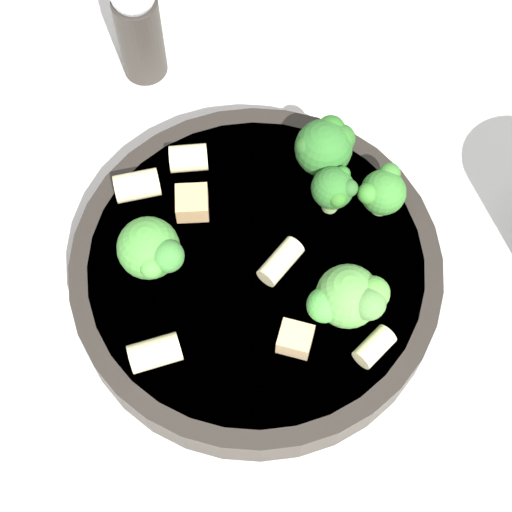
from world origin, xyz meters
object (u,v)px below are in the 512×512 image
Objects in this scene: broccoli_floret_0 at (350,297)px; chicken_chunk_0 at (195,200)px; broccoli_floret_4 at (382,191)px; rigatoni_0 at (189,158)px; rigatoni_4 at (374,347)px; pasta_bowl at (256,271)px; rigatoni_3 at (281,262)px; pepper_shaker at (138,25)px; rigatoni_2 at (137,186)px; broccoli_floret_1 at (151,250)px; broccoli_floret_2 at (325,146)px; broccoli_floret_3 at (334,189)px; chicken_chunk_1 at (295,339)px; rigatoni_1 at (150,348)px.

chicken_chunk_0 is at bearing -174.51° from broccoli_floret_0.
broccoli_floret_4 reaches higher than chicken_chunk_0.
rigatoni_4 is (0.17, -0.01, -0.00)m from rigatoni_0.
rigatoni_3 is at bearing 35.22° from pasta_bowl.
pasta_bowl is 0.08m from rigatoni_0.
pepper_shaker is (-0.10, 0.05, 0.01)m from rigatoni_0.
pepper_shaker is (-0.18, 0.07, 0.03)m from pasta_bowl.
rigatoni_2 is (-0.15, -0.03, -0.01)m from broccoli_floret_0.
rigatoni_0 is at bearing 119.54° from broccoli_floret_1.
rigatoni_4 is at bearing 7.01° from rigatoni_2.
broccoli_floret_0 is at bearing -39.97° from broccoli_floret_2.
rigatoni_4 is at bearing -16.16° from broccoli_floret_0.
rigatoni_3 is at bearing -84.84° from broccoli_floret_3.
broccoli_floret_0 is at bearing 75.86° from chicken_chunk_1.
pepper_shaker is at bearing 136.24° from rigatoni_2.
broccoli_floret_0 is (0.06, 0.01, 0.03)m from pasta_bowl.
broccoli_floret_3 is 0.12m from rigatoni_2.
broccoli_floret_2 is at bearing 101.61° from pasta_bowl.
broccoli_floret_3 is (0.05, 0.11, -0.00)m from broccoli_floret_1.
rigatoni_1 is at bearing -39.01° from rigatoni_2.
broccoli_floret_2 is at bearing 3.88° from pepper_shaker.
rigatoni_4 is 1.17× the size of chicken_chunk_0.
rigatoni_1 is at bearing -59.44° from chicken_chunk_0.
broccoli_floret_1 is at bearing -150.51° from broccoli_floret_0.
broccoli_floret_3 is 0.10m from chicken_chunk_1.
rigatoni_3 is at bearing 178.10° from rigatoni_4.
broccoli_floret_0 is at bearing 56.33° from rigatoni_1.
rigatoni_4 is (0.13, 0.05, -0.02)m from broccoli_floret_1.
chicken_chunk_0 is at bearing 120.56° from rigatoni_1.
broccoli_floret_4 is at bearing 3.78° from pepper_shaker.
broccoli_floret_2 is at bearing 142.58° from broccoli_floret_3.
pasta_bowl is 0.09m from broccoli_floret_4.
broccoli_floret_2 reaches higher than broccoli_floret_4.
chicken_chunk_0 is (0.02, -0.02, -0.00)m from rigatoni_0.
broccoli_floret_2 is 0.13m from rigatoni_4.
broccoli_floret_0 is at bearing -41.03° from broccoli_floret_3.
rigatoni_0 is at bearing 177.17° from broccoli_floret_0.
rigatoni_1 reaches higher than pasta_bowl.
pasta_bowl is 8.25× the size of rigatoni_2.
broccoli_floret_2 is 1.26× the size of broccoli_floret_4.
rigatoni_2 is (-0.05, 0.03, -0.02)m from broccoli_floret_1.
pasta_bowl is 0.06m from chicken_chunk_1.
chicken_chunk_1 is (0.13, -0.04, -0.00)m from rigatoni_0.
broccoli_floret_3 reaches higher than rigatoni_0.
pepper_shaker reaches higher than rigatoni_1.
pepper_shaker is at bearing 139.79° from broccoli_floret_1.
broccoli_floret_1 is 1.81× the size of rigatoni_4.
broccoli_floret_2 reaches higher than pasta_bowl.
rigatoni_4 is (0.09, 0.09, -0.00)m from rigatoni_1.
pepper_shaker is (-0.12, 0.07, 0.01)m from chicken_chunk_0.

